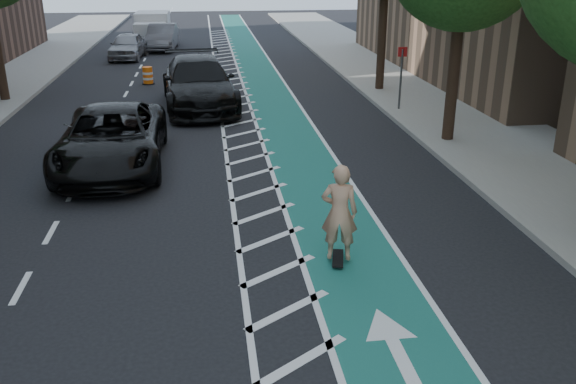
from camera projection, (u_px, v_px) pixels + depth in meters
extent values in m
plane|color=black|center=(199.00, 277.00, 11.42)|extent=(120.00, 120.00, 0.00)
cube|color=#1A5B54|center=(287.00, 130.00, 21.04)|extent=(2.00, 90.00, 0.01)
cube|color=silver|center=(244.00, 132.00, 20.85)|extent=(1.40, 90.00, 0.01)
cube|color=gray|center=(467.00, 122.00, 21.82)|extent=(5.00, 90.00, 0.15)
cube|color=gray|center=(401.00, 124.00, 21.51)|extent=(0.12, 90.00, 0.16)
cylinder|color=#382619|center=(451.00, 73.00, 19.00)|extent=(0.36, 0.36, 4.40)
cylinder|color=#382619|center=(381.00, 41.00, 26.40)|extent=(0.36, 0.36, 4.40)
cylinder|color=#4C4C4C|center=(401.00, 81.00, 23.02)|extent=(0.08, 0.08, 2.40)
cube|color=red|center=(403.00, 52.00, 22.63)|extent=(0.35, 0.02, 0.35)
cube|color=black|center=(338.00, 258.00, 11.93)|extent=(0.37, 0.77, 0.03)
cylinder|color=black|center=(334.00, 255.00, 12.19)|extent=(0.04, 0.06, 0.06)
cylinder|color=black|center=(342.00, 255.00, 12.18)|extent=(0.04, 0.06, 0.06)
cylinder|color=black|center=(334.00, 267.00, 11.73)|extent=(0.04, 0.06, 0.06)
cylinder|color=black|center=(342.00, 267.00, 11.72)|extent=(0.04, 0.06, 0.06)
imported|color=tan|center=(339.00, 212.00, 11.58)|extent=(0.79, 0.60, 1.92)
imported|color=black|center=(112.00, 138.00, 17.08)|extent=(2.87, 6.10, 1.69)
imported|color=black|center=(198.00, 83.00, 23.95)|extent=(3.25, 6.83, 1.92)
imported|color=gray|center=(128.00, 46.00, 35.61)|extent=(2.09, 4.46, 1.48)
imported|color=#58575C|center=(162.00, 37.00, 39.06)|extent=(1.94, 4.89, 1.58)
cube|color=silver|center=(153.00, 27.00, 42.55)|extent=(2.25, 3.25, 2.02)
cube|color=silver|center=(151.00, 35.00, 40.40)|extent=(2.03, 1.63, 1.51)
cylinder|color=black|center=(137.00, 42.00, 40.07)|extent=(0.26, 0.71, 0.71)
cylinder|color=black|center=(165.00, 42.00, 40.28)|extent=(0.26, 0.71, 0.71)
cylinder|color=black|center=(142.00, 35.00, 43.43)|extent=(0.26, 0.71, 0.71)
cylinder|color=black|center=(168.00, 35.00, 43.64)|extent=(0.26, 0.71, 0.71)
cylinder|color=orange|center=(129.00, 132.00, 19.32)|extent=(0.47, 0.47, 0.81)
cylinder|color=silver|center=(130.00, 136.00, 19.37)|extent=(0.48, 0.48, 0.11)
cylinder|color=silver|center=(129.00, 129.00, 19.28)|extent=(0.48, 0.48, 0.11)
cylinder|color=black|center=(130.00, 144.00, 19.46)|extent=(0.59, 0.59, 0.04)
cylinder|color=orange|center=(133.00, 119.00, 20.76)|extent=(0.48, 0.48, 0.84)
cylinder|color=silver|center=(133.00, 123.00, 20.81)|extent=(0.49, 0.49, 0.11)
cylinder|color=silver|center=(133.00, 116.00, 20.72)|extent=(0.49, 0.49, 0.11)
cylinder|color=black|center=(134.00, 131.00, 20.91)|extent=(0.61, 0.61, 0.04)
cylinder|color=#FF650D|center=(148.00, 75.00, 28.54)|extent=(0.46, 0.46, 0.80)
cylinder|color=silver|center=(148.00, 78.00, 28.59)|extent=(0.47, 0.47, 0.11)
cylinder|color=silver|center=(148.00, 73.00, 28.50)|extent=(0.47, 0.47, 0.11)
cylinder|color=black|center=(149.00, 84.00, 28.68)|extent=(0.59, 0.59, 0.04)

